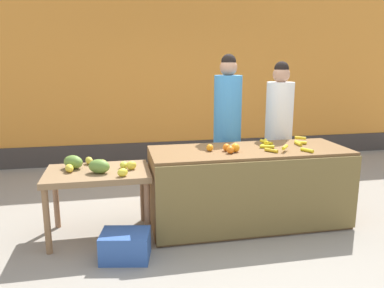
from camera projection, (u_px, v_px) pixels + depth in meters
The scene contains 11 objects.
ground_plane at pixel (220, 225), 4.26m from camera, with size 24.00×24.00×0.00m, color gray.
market_wall_back at pixel (176, 77), 6.80m from camera, with size 9.81×0.23×3.08m.
fruit_stall_counter at pixel (249, 187), 4.21m from camera, with size 2.15×0.82×0.86m.
side_table_wooden at pixel (98, 179), 3.87m from camera, with size 1.04×0.69×0.71m.
banana_bunch_pile at pixel (282, 144), 4.23m from camera, with size 0.66×0.60×0.07m.
orange_pile at pixel (228, 148), 4.00m from camera, with size 0.34×0.22×0.09m.
mango_papaya_pile at pixel (93, 165), 3.85m from camera, with size 0.77×0.64×0.14m.
vendor_woman_blue_shirt at pixel (227, 131), 4.72m from camera, with size 0.34×0.34×1.88m.
vendor_woman_white_shirt at pixel (278, 133), 4.83m from camera, with size 0.34×0.34×1.79m.
produce_crate at pixel (125, 246), 3.50m from camera, with size 0.44×0.32×0.26m, color #3359A5.
produce_sack at pixel (163, 183), 4.87m from camera, with size 0.36×0.30×0.52m, color tan.
Camera 1 is at (-1.10, -3.82, 1.79)m, focal length 35.63 mm.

